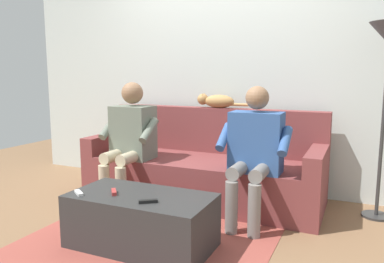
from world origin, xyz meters
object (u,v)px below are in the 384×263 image
couch (204,170)px  person_right_seated (130,136)px  coffee_table (141,221)px  remote_black (148,201)px  remote_white (79,193)px  person_left_seated (254,148)px  remote_red (114,192)px  cat_on_backrest (216,101)px

couch → person_right_seated: size_ratio=1.99×
coffee_table → remote_black: remote_black is taller
remote_white → remote_black: 0.55m
person_left_seated → person_right_seated: 1.22m
person_right_seated → remote_red: (-0.42, 0.86, -0.25)m
person_right_seated → remote_black: 1.22m
couch → remote_black: (-0.14, 1.30, 0.11)m
remote_white → remote_black: (-0.54, -0.04, 0.00)m
coffee_table → remote_red: size_ratio=8.79×
coffee_table → remote_red: (0.19, 0.06, 0.20)m
coffee_table → remote_black: (-0.14, 0.13, 0.20)m
couch → person_left_seated: 0.81m
couch → remote_black: 1.32m
remote_red → cat_on_backrest: bearing=-46.8°
couch → cat_on_backrest: size_ratio=4.17×
person_left_seated → remote_white: person_left_seated is taller
person_left_seated → remote_white: (1.02, 0.94, -0.24)m
remote_black → remote_white: bearing=-30.6°
person_right_seated → remote_black: size_ratio=9.22×
person_left_seated → remote_black: (0.47, 0.90, -0.24)m
remote_white → remote_black: remote_black is taller
cat_on_backrest → coffee_table: bearing=89.5°
coffee_table → person_left_seated: 1.08m
remote_black → remote_red: bearing=-47.3°
remote_red → person_right_seated: bearing=-13.1°
cat_on_backrest → remote_black: (-0.12, 1.59, -0.56)m
couch → remote_black: size_ratio=18.30×
person_left_seated → cat_on_backrest: person_left_seated is taller
coffee_table → couch: bearing=-90.0°
person_right_seated → cat_on_backrest: bearing=-133.0°
coffee_table → cat_on_backrest: size_ratio=1.86×
couch → remote_white: 1.41m
remote_white → person_left_seated: bearing=78.2°
person_right_seated → remote_white: bearing=101.7°
cat_on_backrest → remote_red: bearing=82.5°
couch → person_left_seated: person_left_seated is taller
couch → coffee_table: (0.00, 1.18, -0.10)m
coffee_table → person_right_seated: (0.61, -0.80, 0.46)m
cat_on_backrest → person_left_seated: bearing=130.5°
person_right_seated → remote_white: 1.02m
cat_on_backrest → remote_red: (0.20, 1.53, -0.56)m
person_left_seated → cat_on_backrest: 0.97m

